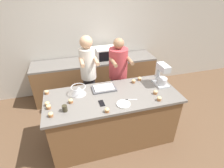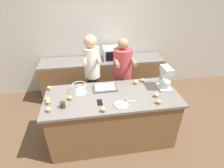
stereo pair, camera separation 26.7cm
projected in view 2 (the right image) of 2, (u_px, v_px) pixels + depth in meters
name	position (u px, v px, depth m)	size (l,w,h in m)	color
ground_plane	(112.00, 137.00, 3.21)	(16.00, 16.00, 0.00)	brown
back_wall	(100.00, 36.00, 4.06)	(10.00, 0.06, 2.70)	#B2ADA3
island_counter	(112.00, 117.00, 2.97)	(2.10, 0.87, 0.92)	brown
back_counter	(103.00, 77.00, 4.23)	(2.80, 0.60, 0.90)	brown
person_left	(93.00, 76.00, 3.28)	(0.30, 0.48, 1.69)	#232328
person_right	(122.00, 77.00, 3.39)	(0.36, 0.51, 1.61)	#232328
stand_mixer	(165.00, 79.00, 2.84)	(0.20, 0.30, 0.38)	#B2B7BC
mixing_bowl	(79.00, 88.00, 2.77)	(0.23, 0.23, 0.14)	#BCBCC1
baking_tray	(105.00, 88.00, 2.88)	(0.39, 0.25, 0.04)	#4C4C51
microwave_oven	(114.00, 53.00, 3.96)	(0.47, 0.37, 0.27)	silver
cell_phone	(100.00, 102.00, 2.56)	(0.08, 0.15, 0.01)	black
drinking_glass	(63.00, 105.00, 2.45)	(0.07, 0.07, 0.09)	#332D1E
small_plate	(121.00, 105.00, 2.51)	(0.20, 0.20, 0.02)	white
knife	(128.00, 101.00, 2.60)	(0.22, 0.06, 0.01)	#BCBCC1
cupcake_0	(156.00, 95.00, 2.68)	(0.07, 0.07, 0.06)	#9E6038
cupcake_1	(143.00, 80.00, 3.07)	(0.07, 0.07, 0.06)	#9E6038
cupcake_2	(48.00, 102.00, 2.52)	(0.07, 0.07, 0.06)	#9E6038
cupcake_3	(162.00, 77.00, 3.17)	(0.07, 0.07, 0.06)	#9E6038
cupcake_4	(70.00, 98.00, 2.61)	(0.07, 0.07, 0.06)	#9E6038
cupcake_5	(103.00, 110.00, 2.38)	(0.07, 0.07, 0.06)	#9E6038
cupcake_6	(49.00, 88.00, 2.85)	(0.07, 0.07, 0.06)	#9E6038
cupcake_7	(48.00, 99.00, 2.58)	(0.07, 0.07, 0.06)	#9E6038
cupcake_8	(159.00, 102.00, 2.53)	(0.07, 0.07, 0.06)	#9E6038
cupcake_9	(136.00, 82.00, 3.00)	(0.07, 0.07, 0.06)	#9E6038
cupcake_10	(49.00, 110.00, 2.38)	(0.07, 0.07, 0.06)	#9E6038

